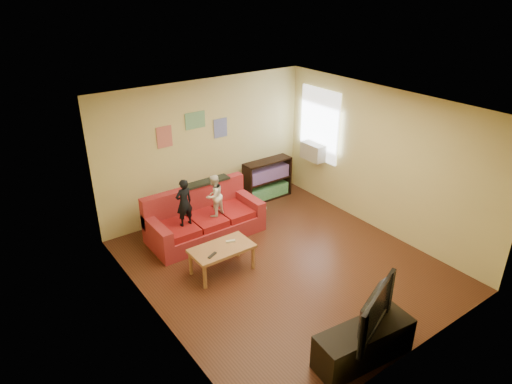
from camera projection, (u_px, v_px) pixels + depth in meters
room_shell at (286, 193)px, 7.12m from camera, size 4.52×5.02×2.72m
sofa at (204, 220)px, 8.47m from camera, size 2.10×0.97×0.92m
child_a at (184, 203)px, 7.86m from camera, size 0.33×0.23×0.87m
child_b at (214, 196)px, 8.19m from camera, size 0.46×0.41×0.79m
coffee_table at (222, 251)px, 7.37m from camera, size 1.02×0.56×0.46m
remote at (212, 255)px, 7.11m from camera, size 0.19×0.12×0.02m
game_controller at (231, 241)px, 7.47m from camera, size 0.16×0.09×0.03m
bookshelf at (267, 182)px, 9.84m from camera, size 1.10×0.33×0.88m
window at (319, 125)px, 9.37m from camera, size 0.04×1.08×1.48m
ac_unit at (314, 151)px, 9.55m from camera, size 0.28×0.55×0.35m
artwork_left at (164, 137)px, 8.32m from camera, size 0.30×0.01×0.40m
artwork_center at (195, 120)px, 8.58m from camera, size 0.42×0.01×0.32m
artwork_right at (220, 128)px, 8.97m from camera, size 0.30×0.01×0.38m
file_box at (254, 213)px, 9.07m from camera, size 0.40×0.31×0.28m
tv_stand at (364, 344)px, 5.71m from camera, size 1.36×0.58×0.50m
television at (368, 308)px, 5.47m from camera, size 1.05×0.52×0.62m
tissue at (255, 228)px, 8.72m from camera, size 0.12×0.12×0.10m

